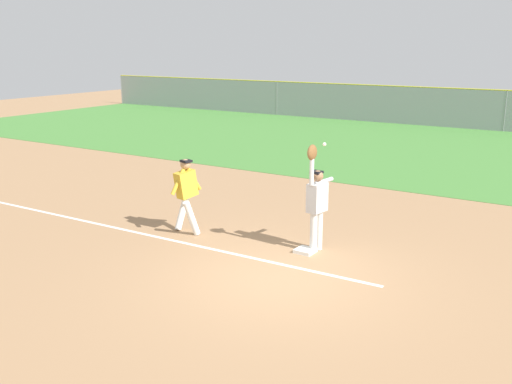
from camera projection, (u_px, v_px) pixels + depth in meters
ground_plane at (280, 278)px, 10.78m from camera, size 72.13×72.13×0.00m
outfield_grass at (469, 154)px, 22.94m from camera, size 52.04×14.52×0.01m
chalk_foul_line at (133, 232)px, 13.45m from camera, size 12.00×0.24×0.01m
first_base at (305, 251)px, 12.11m from camera, size 0.39×0.39×0.08m
fielder at (317, 199)px, 11.96m from camera, size 0.32×0.90×2.28m
runner at (186, 191)px, 13.16m from camera, size 0.76×0.84×1.72m
baseball at (324, 144)px, 11.54m from camera, size 0.07×0.07×0.07m
outfield_fence at (505, 111)px, 28.64m from camera, size 52.12×0.08×2.04m
parked_car_blue at (429, 106)px, 34.20m from camera, size 4.53×2.39×1.25m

